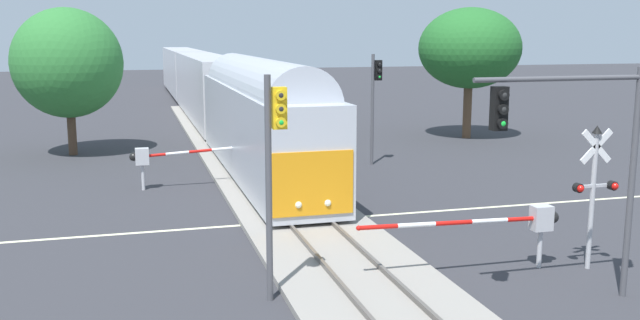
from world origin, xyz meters
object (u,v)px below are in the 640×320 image
at_px(traffic_signal_far_side, 375,91).
at_px(maple_right_background, 470,48).
at_px(crossing_signal_mast, 594,183).
at_px(traffic_signal_near_right, 593,127).
at_px(traffic_signal_median, 274,152).
at_px(crossing_gate_near, 520,221).
at_px(commuter_train, 207,85).
at_px(crossing_gate_far, 156,157).
at_px(oak_behind_train, 68,63).

relative_size(traffic_signal_far_side, maple_right_background, 0.68).
bearing_deg(crossing_signal_mast, traffic_signal_near_right, -130.07).
relative_size(traffic_signal_median, traffic_signal_near_right, 0.97).
bearing_deg(crossing_gate_near, traffic_signal_median, -176.61).
xyz_separation_m(commuter_train, crossing_gate_near, (4.62, -36.68, -1.33)).
height_order(crossing_gate_near, maple_right_background, maple_right_background).
xyz_separation_m(commuter_train, traffic_signal_near_right, (4.87, -39.19, 1.63)).
bearing_deg(crossing_gate_near, crossing_gate_far, 125.32).
xyz_separation_m(crossing_signal_mast, traffic_signal_median, (-9.00, 0.05, 1.26)).
bearing_deg(oak_behind_train, crossing_signal_mast, -56.94).
bearing_deg(crossing_gate_far, crossing_signal_mast, -50.35).
bearing_deg(oak_behind_train, traffic_signal_far_side, -25.30).
bearing_deg(crossing_gate_near, traffic_signal_near_right, -84.14).
xyz_separation_m(traffic_signal_far_side, maple_right_background, (8.78, 7.09, 1.92)).
xyz_separation_m(crossing_gate_far, traffic_signal_median, (2.33, -13.62, 2.33)).
bearing_deg(traffic_signal_median, commuter_train, 86.28).
height_order(commuter_train, oak_behind_train, oak_behind_train).
bearing_deg(crossing_gate_near, maple_right_background, 66.04).
height_order(commuter_train, traffic_signal_median, traffic_signal_median).
distance_m(crossing_signal_mast, crossing_gate_far, 17.78).
distance_m(commuter_train, oak_behind_train, 16.26).
distance_m(crossing_gate_near, traffic_signal_near_right, 3.89).
bearing_deg(traffic_signal_near_right, maple_right_background, 68.64).
xyz_separation_m(maple_right_background, oak_behind_train, (-23.76, -0.01, -0.65)).
height_order(crossing_gate_near, traffic_signal_near_right, traffic_signal_near_right).
relative_size(crossing_gate_far, traffic_signal_far_side, 0.99).
bearing_deg(crossing_gate_far, maple_right_background, 27.00).
height_order(crossing_gate_far, traffic_signal_near_right, traffic_signal_near_right).
bearing_deg(maple_right_background, commuter_train, 137.99).
distance_m(traffic_signal_far_side, maple_right_background, 11.45).
relative_size(commuter_train, crossing_gate_near, 11.26).
distance_m(traffic_signal_near_right, maple_right_background, 27.66).
distance_m(crossing_signal_mast, traffic_signal_near_right, 3.26).
relative_size(commuter_train, traffic_signal_near_right, 11.73).
distance_m(crossing_signal_mast, oak_behind_train, 28.37).
bearing_deg(traffic_signal_near_right, crossing_gate_far, 121.46).
height_order(crossing_gate_near, traffic_signal_far_side, traffic_signal_far_side).
relative_size(traffic_signal_far_side, oak_behind_train, 0.70).
height_order(crossing_signal_mast, traffic_signal_far_side, traffic_signal_far_side).
distance_m(crossing_gate_near, traffic_signal_far_side, 16.38).
height_order(traffic_signal_near_right, oak_behind_train, oak_behind_train).
distance_m(commuter_train, crossing_gate_far, 23.99).
bearing_deg(traffic_signal_near_right, commuter_train, 97.09).
bearing_deg(crossing_gate_far, oak_behind_train, 112.20).
bearing_deg(traffic_signal_far_side, traffic_signal_near_right, -93.93).
height_order(crossing_signal_mast, traffic_signal_median, traffic_signal_median).
distance_m(crossing_gate_far, oak_behind_train, 11.39).
distance_m(maple_right_background, oak_behind_train, 23.77).
bearing_deg(crossing_signal_mast, oak_behind_train, 123.06).
height_order(traffic_signal_far_side, oak_behind_train, oak_behind_train).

